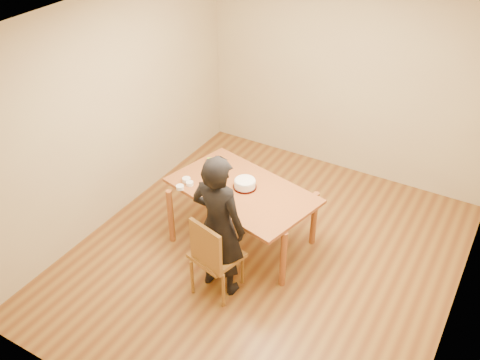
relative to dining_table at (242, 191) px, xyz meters
The scene contains 16 objects.
room_shell 0.75m from the dining_table, 31.75° to the left, with size 4.00×4.50×2.70m.
dining_table is the anchor object (origin of this frame).
dining_chair 0.84m from the dining_table, 79.05° to the right, with size 0.45×0.45×0.04m, color brown.
cake_plate 0.05m from the dining_table, 71.55° to the left, with size 0.26×0.26×0.02m, color red.
cake 0.09m from the dining_table, 71.55° to the left, with size 0.23×0.23×0.07m, color white.
frosting_dome 0.13m from the dining_table, 71.55° to the left, with size 0.23×0.23×0.03m, color white.
frosting_tub 0.43m from the dining_table, 101.86° to the right, with size 0.08×0.08×0.07m, color white.
frosting_lid 0.44m from the dining_table, 122.32° to the right, with size 0.09×0.09×0.01m, color #1A31AD.
frosting_dollop 0.44m from the dining_table, 122.32° to the right, with size 0.04×0.04×0.02m, color white.
ramekin_green 0.69m from the dining_table, 150.18° to the right, with size 0.09×0.09×0.04m, color white.
ramekin_yellow 0.65m from the dining_table, 163.25° to the right, with size 0.09×0.09×0.04m, color white.
ramekin_multi 0.59m from the dining_table, 157.71° to the right, with size 0.08×0.08×0.04m, color white.
candy_box_pink 0.67m from the dining_table, 152.30° to the left, with size 0.12×0.06×0.02m, color #EE38A3.
candy_box_green 0.68m from the dining_table, 152.19° to the left, with size 0.12×0.06×0.02m, color #29931B.
spatula 0.45m from the dining_table, 123.69° to the right, with size 0.15×0.01×0.01m, color black.
person 0.75m from the dining_table, 78.39° to the right, with size 0.59×0.38×1.61m, color black.
Camera 1 is at (2.04, -4.05, 4.13)m, focal length 40.00 mm.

